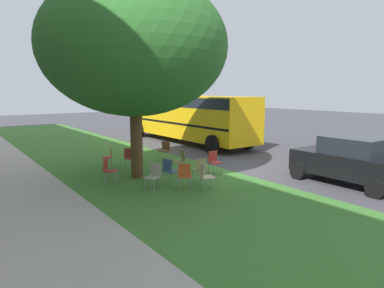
{
  "coord_description": "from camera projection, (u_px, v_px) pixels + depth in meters",
  "views": [
    {
      "loc": [
        -10.1,
        9.43,
        3.21
      ],
      "look_at": [
        1.4,
        1.06,
        0.99
      ],
      "focal_mm": 32.19,
      "sensor_mm": 36.0,
      "label": 1
    }
  ],
  "objects": [
    {
      "name": "chair_0",
      "position": [
        154.0,
        175.0,
        11.11
      ],
      "size": [
        0.55,
        0.55,
        0.88
      ],
      "color": "#ADA393",
      "rests_on": "ground"
    },
    {
      "name": "parked_car",
      "position": [
        349.0,
        160.0,
        11.8
      ],
      "size": [
        3.7,
        1.92,
        1.65
      ],
      "color": "black",
      "rests_on": "ground"
    },
    {
      "name": "chair_10",
      "position": [
        130.0,
        157.0,
        14.11
      ],
      "size": [
        0.57,
        0.58,
        0.88
      ],
      "color": "#B7332D",
      "rests_on": "ground"
    },
    {
      "name": "chair_8",
      "position": [
        109.0,
        169.0,
        11.95
      ],
      "size": [
        0.59,
        0.59,
        0.88
      ],
      "color": "#B7332D",
      "rests_on": "ground"
    },
    {
      "name": "chair_6",
      "position": [
        200.0,
        168.0,
        11.98
      ],
      "size": [
        0.51,
        0.5,
        0.88
      ],
      "color": "olive",
      "rests_on": "ground"
    },
    {
      "name": "chair_4",
      "position": [
        165.0,
        149.0,
        15.91
      ],
      "size": [
        0.57,
        0.57,
        0.88
      ],
      "color": "brown",
      "rests_on": "ground"
    },
    {
      "name": "school_bus",
      "position": [
        188.0,
        114.0,
        21.32
      ],
      "size": [
        10.4,
        2.8,
        2.88
      ],
      "color": "yellow",
      "rests_on": "ground"
    },
    {
      "name": "ground",
      "position": [
        233.0,
        170.0,
        14.04
      ],
      "size": [
        80.0,
        80.0,
        0.0
      ],
      "primitive_type": "plane",
      "color": "#424247"
    },
    {
      "name": "chair_11",
      "position": [
        138.0,
        153.0,
        14.92
      ],
      "size": [
        0.57,
        0.56,
        0.88
      ],
      "color": "beige",
      "rests_on": "ground"
    },
    {
      "name": "chair_1",
      "position": [
        180.0,
        159.0,
        13.59
      ],
      "size": [
        0.5,
        0.5,
        0.88
      ],
      "color": "olive",
      "rests_on": "ground"
    },
    {
      "name": "sidewalk_strip",
      "position": [
        33.0,
        206.0,
        9.62
      ],
      "size": [
        48.0,
        2.8,
        0.01
      ],
      "primitive_type": "cube",
      "color": "#ADA89E",
      "rests_on": "ground"
    },
    {
      "name": "grass_verge",
      "position": [
        166.0,
        182.0,
        12.18
      ],
      "size": [
        48.0,
        6.0,
        0.01
      ],
      "primitive_type": "cube",
      "color": "#3D752D",
      "rests_on": "ground"
    },
    {
      "name": "chair_9",
      "position": [
        205.0,
        175.0,
        11.09
      ],
      "size": [
        0.52,
        0.53,
        0.88
      ],
      "color": "beige",
      "rests_on": "ground"
    },
    {
      "name": "chair_3",
      "position": [
        214.0,
        160.0,
        13.36
      ],
      "size": [
        0.47,
        0.47,
        0.88
      ],
      "color": "#B7332D",
      "rests_on": "ground"
    },
    {
      "name": "chair_2",
      "position": [
        108.0,
        155.0,
        14.39
      ],
      "size": [
        0.53,
        0.54,
        0.88
      ],
      "color": "#B7332D",
      "rests_on": "ground"
    },
    {
      "name": "chair_5",
      "position": [
        185.0,
        174.0,
        11.15
      ],
      "size": [
        0.59,
        0.59,
        0.88
      ],
      "color": "#C64C1E",
      "rests_on": "ground"
    },
    {
      "name": "chair_7",
      "position": [
        169.0,
        169.0,
        11.87
      ],
      "size": [
        0.52,
        0.53,
        0.88
      ],
      "color": "#335184",
      "rests_on": "ground"
    },
    {
      "name": "street_tree",
      "position": [
        134.0,
        47.0,
        12.1
      ],
      "size": [
        6.6,
        6.6,
        7.16
      ],
      "color": "brown",
      "rests_on": "ground"
    }
  ]
}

